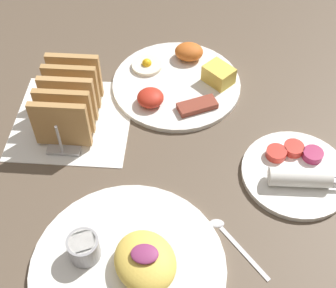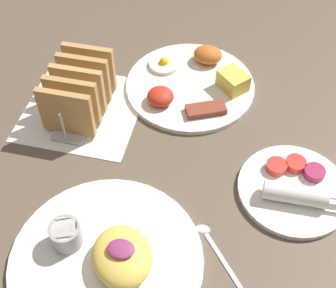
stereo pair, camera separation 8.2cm
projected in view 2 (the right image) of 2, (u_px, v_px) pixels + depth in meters
ground_plane at (168, 164)px, 0.83m from camera, size 3.00×3.00×0.00m
napkin_flat at (83, 109)px, 0.91m from camera, size 0.22×0.22×0.00m
plate_breakfast at (194, 83)px, 0.95m from camera, size 0.26×0.26×0.05m
plate_condiments at (294, 188)px, 0.78m from camera, size 0.20×0.19×0.04m
plate_foreground at (108, 257)px, 0.70m from camera, size 0.29×0.29×0.06m
toast_rack at (79, 91)px, 0.88m from camera, size 0.10×0.18×0.10m
teaspoon at (214, 245)px, 0.72m from camera, size 0.09×0.10×0.01m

